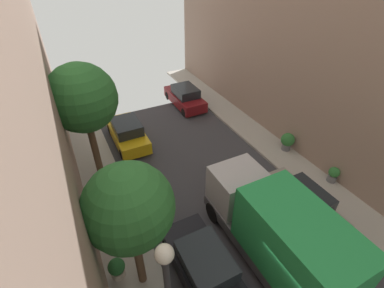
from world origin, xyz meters
name	(u,v)px	position (x,y,z in m)	size (l,w,h in m)	color
parked_car_left_2	(204,266)	(-2.70, 2.26, 0.72)	(1.78, 4.20, 1.57)	black
parked_car_left_3	(127,133)	(-2.70, 12.22, 0.72)	(1.78, 4.20, 1.57)	gold
parked_car_right_1	(300,203)	(2.70, 2.96, 0.72)	(1.78, 4.20, 1.57)	gray
parked_car_right_2	(185,97)	(2.70, 15.12, 0.72)	(1.78, 4.20, 1.57)	maroon
delivery_truck	(278,233)	(0.00, 1.66, 1.79)	(2.26, 6.60, 3.38)	#4C4C51
street_tree_0	(129,208)	(-4.80, 3.15, 4.08)	(2.73, 2.73, 5.32)	brown
street_tree_2	(82,99)	(-4.94, 9.64, 4.70)	(3.16, 3.16, 6.17)	brown
potted_plant_0	(117,268)	(-5.56, 3.70, 0.62)	(0.63, 0.63, 0.89)	#B2A899
potted_plant_1	(333,174)	(5.78, 3.73, 0.62)	(0.55, 0.55, 0.87)	slate
potted_plant_5	(287,141)	(5.57, 6.94, 0.78)	(0.80, 0.80, 1.11)	slate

